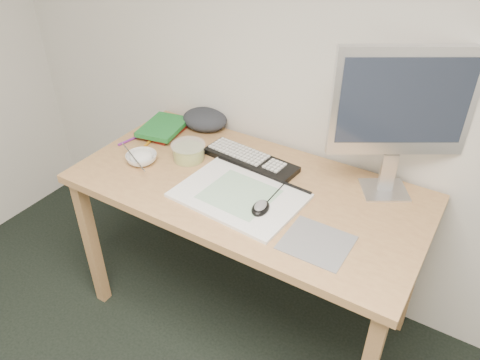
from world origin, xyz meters
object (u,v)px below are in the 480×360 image
at_px(rice_bowl, 142,158).
at_px(desk, 247,202).
at_px(sketchpad, 239,195).
at_px(keyboard, 250,160).
at_px(monitor, 402,107).

bearing_deg(rice_bowl, desk, 11.12).
relative_size(sketchpad, keyboard, 1.12).
bearing_deg(keyboard, desk, -57.98).
distance_m(desk, sketchpad, 0.12).
xyz_separation_m(desk, sketchpad, (0.01, -0.08, 0.09)).
distance_m(desk, rice_bowl, 0.49).
relative_size(monitor, rice_bowl, 4.41).
bearing_deg(desk, sketchpad, -80.88).
bearing_deg(keyboard, rice_bowl, -142.73).
xyz_separation_m(sketchpad, monitor, (0.46, 0.33, 0.35)).
xyz_separation_m(desk, monitor, (0.47, 0.25, 0.44)).
bearing_deg(sketchpad, rice_bowl, -174.76).
distance_m(keyboard, monitor, 0.66).
height_order(sketchpad, rice_bowl, rice_bowl).
xyz_separation_m(sketchpad, rice_bowl, (-0.48, -0.01, 0.01)).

